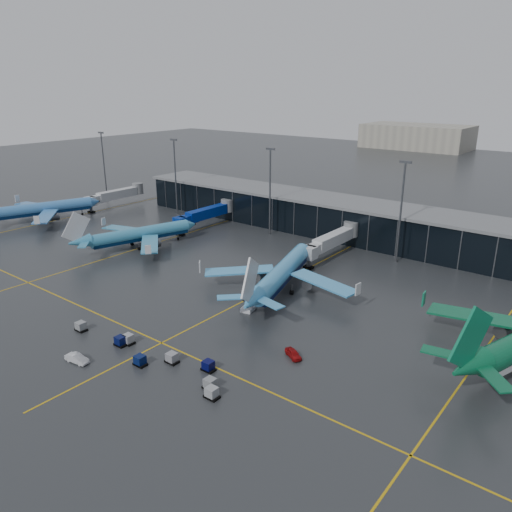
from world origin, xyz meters
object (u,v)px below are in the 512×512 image
Objects in this scene: airliner_arkefly at (140,226)px; mobile_airstair at (248,307)px; service_van_white at (77,358)px; airliner_klm_west at (43,201)px; service_van_red at (293,354)px; baggage_carts at (156,357)px; airliner_klm_near at (283,262)px.

mobile_airstair is (49.16, -13.66, -5.08)m from airliner_arkefly.
service_van_white is at bearing -120.09° from mobile_airstair.
airliner_klm_west is 98.04m from service_van_white.
mobile_airstair is 19.62m from service_van_red.
baggage_carts is at bearing -103.02° from mobile_airstair.
airliner_klm_west is 103.72m from baggage_carts.
mobile_airstair is at bearing 90.80° from baggage_carts.
service_van_red is at bearing -2.75° from airliner_arkefly.
service_van_white reaches higher than service_van_red.
airliner_klm_near reaches higher than baggage_carts.
service_van_white is (-26.67, -23.01, 0.04)m from service_van_red.
airliner_arkefly reaches higher than mobile_airstair.
airliner_klm_west is 9.61× the size of service_van_white.
service_van_red is (113.75, -21.67, -5.66)m from airliner_klm_west.
airliner_arkefly is 48.15m from airliner_klm_near.
airliner_klm_near is 14.23m from mobile_airstair.
service_van_red is (66.36, -23.10, -5.18)m from airliner_arkefly.
service_van_red is 0.91× the size of service_van_white.
service_van_red is at bearing 7.84° from airliner_klm_west.
airliner_arkefly is at bearing 150.65° from mobile_airstair.
service_van_red is at bearing -42.57° from mobile_airstair.
airliner_klm_west reaches higher than mobile_airstair.
mobile_airstair is 0.85× the size of service_van_white.
mobile_airstair is at bearing -102.30° from airliner_klm_near.
airliner_arkefly is 61.05m from service_van_white.
airliner_klm_west is 47.42m from airliner_arkefly.
airliner_klm_west reaches higher than airliner_arkefly.
airliner_arkefly is at bearing 20.35° from airliner_klm_west.
mobile_airstair is (-0.34, 24.36, 0.01)m from baggage_carts.
service_van_red is at bearing -67.73° from airliner_klm_near.
airliner_klm_near is 11.40× the size of mobile_airstair.
airliner_klm_west is 1.17× the size of baggage_carts.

